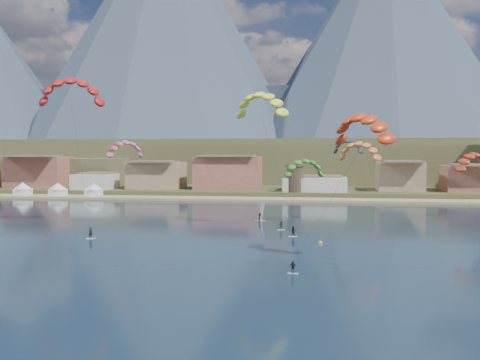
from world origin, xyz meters
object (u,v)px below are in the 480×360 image
object	(u,v)px
kitesurfer_red	(72,88)
windsurfer	(261,215)
kitesurfer_yellow	(261,101)
kitesurfer_orange	(363,125)
kitesurfer_green	(304,166)
buoy	(320,243)
watchtower	(295,178)

from	to	relation	value
kitesurfer_red	windsurfer	distance (m)	46.69
kitesurfer_yellow	windsurfer	size ratio (longest dim) A/B	7.08
kitesurfer_orange	kitesurfer_green	distance (m)	42.38
kitesurfer_red	kitesurfer_green	size ratio (longest dim) A/B	2.03
kitesurfer_red	buoy	world-z (taller)	kitesurfer_red
kitesurfer_green	buoy	xyz separation A→B (m)	(3.78, -25.81, -11.86)
kitesurfer_yellow	buoy	size ratio (longest dim) A/B	44.76
kitesurfer_yellow	buoy	world-z (taller)	kitesurfer_yellow
kitesurfer_orange	buoy	xyz separation A→B (m)	(-5.70, 14.97, -18.48)
kitesurfer_yellow	buoy	bearing A→B (deg)	-56.70
watchtower	kitesurfer_yellow	size ratio (longest dim) A/B	0.30
kitesurfer_green	buoy	size ratio (longest dim) A/B	25.47
windsurfer	buoy	xyz separation A→B (m)	(13.09, -28.51, -1.16)
kitesurfer_red	kitesurfer_orange	size ratio (longest dim) A/B	1.47
kitesurfer_yellow	windsurfer	world-z (taller)	kitesurfer_yellow
watchtower	kitesurfer_yellow	world-z (taller)	kitesurfer_yellow
kitesurfer_red	kitesurfer_yellow	bearing A→B (deg)	5.79
kitesurfer_red	kitesurfer_orange	distance (m)	62.50
kitesurfer_orange	buoy	distance (m)	24.46
kitesurfer_orange	kitesurfer_yellow	bearing A→B (deg)	117.96
kitesurfer_yellow	kitesurfer_orange	size ratio (longest dim) A/B	1.27
kitesurfer_red	kitesurfer_yellow	size ratio (longest dim) A/B	1.15
kitesurfer_yellow	kitesurfer_green	xyz separation A→B (m)	(7.93, 7.97, -12.65)
kitesurfer_green	buoy	bearing A→B (deg)	-81.67
kitesurfer_green	windsurfer	distance (m)	14.44
kitesurfer_red	kitesurfer_yellow	xyz separation A→B (m)	(37.22, 3.77, -2.85)
windsurfer	buoy	world-z (taller)	windsurfer
watchtower	kitesurfer_green	size ratio (longest dim) A/B	0.53
watchtower	kitesurfer_yellow	bearing A→B (deg)	-92.34
watchtower	windsurfer	xyz separation A→B (m)	(-4.18, -58.01, -5.10)
kitesurfer_orange	windsurfer	bearing A→B (deg)	113.37
watchtower	kitesurfer_orange	distance (m)	103.26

